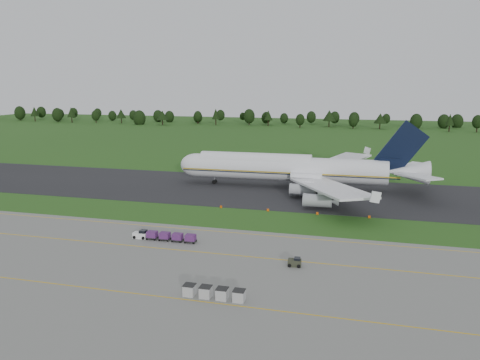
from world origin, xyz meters
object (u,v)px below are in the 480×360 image
(aircraft, at_px, (292,168))
(edge_markers, at_px, (292,212))
(utility_cart, at_px, (295,263))
(baggage_train, at_px, (163,236))
(uld_row, at_px, (214,293))

(aircraft, height_order, edge_markers, aircraft)
(utility_cart, height_order, edge_markers, utility_cart)
(utility_cart, relative_size, edge_markers, 0.06)
(aircraft, height_order, utility_cart, aircraft)
(aircraft, bearing_deg, utility_cart, -81.31)
(baggage_train, height_order, uld_row, uld_row)
(edge_markers, bearing_deg, aircraft, 98.48)
(aircraft, distance_m, edge_markers, 27.04)
(utility_cart, bearing_deg, uld_row, -122.77)
(uld_row, relative_size, edge_markers, 0.25)
(edge_markers, bearing_deg, baggage_train, -129.74)
(uld_row, bearing_deg, aircraft, 89.73)
(edge_markers, bearing_deg, utility_cart, -81.13)
(utility_cart, xyz_separation_m, uld_row, (-9.21, -14.30, 0.24))
(baggage_train, height_order, edge_markers, baggage_train)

